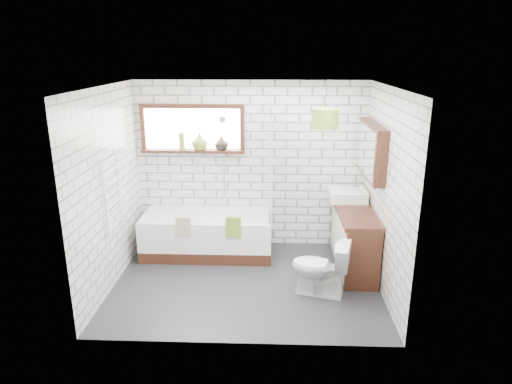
{
  "coord_description": "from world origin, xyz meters",
  "views": [
    {
      "loc": [
        0.33,
        -5.33,
        2.89
      ],
      "look_at": [
        0.12,
        0.25,
        1.16
      ],
      "focal_mm": 32.0,
      "sensor_mm": 36.0,
      "label": 1
    }
  ],
  "objects_px": {
    "vanity": "(354,238)",
    "pendant": "(325,118)",
    "basin": "(347,195)",
    "toilet": "(320,268)",
    "bathtub": "(208,234)"
  },
  "relations": [
    {
      "from": "pendant",
      "to": "toilet",
      "type": "bearing_deg",
      "value": -94.68
    },
    {
      "from": "toilet",
      "to": "pendant",
      "type": "height_order",
      "value": "pendant"
    },
    {
      "from": "vanity",
      "to": "pendant",
      "type": "height_order",
      "value": "pendant"
    },
    {
      "from": "vanity",
      "to": "basin",
      "type": "xyz_separation_m",
      "value": [
        -0.06,
        0.37,
        0.5
      ]
    },
    {
      "from": "vanity",
      "to": "basin",
      "type": "height_order",
      "value": "basin"
    },
    {
      "from": "basin",
      "to": "pendant",
      "type": "relative_size",
      "value": 1.61
    },
    {
      "from": "basin",
      "to": "pendant",
      "type": "bearing_deg",
      "value": -125.46
    },
    {
      "from": "bathtub",
      "to": "basin",
      "type": "distance_m",
      "value": 2.11
    },
    {
      "from": "vanity",
      "to": "toilet",
      "type": "distance_m",
      "value": 0.97
    },
    {
      "from": "basin",
      "to": "toilet",
      "type": "bearing_deg",
      "value": -112.3
    },
    {
      "from": "bathtub",
      "to": "toilet",
      "type": "bearing_deg",
      "value": -36.33
    },
    {
      "from": "vanity",
      "to": "pendant",
      "type": "distance_m",
      "value": 1.76
    },
    {
      "from": "bathtub",
      "to": "basin",
      "type": "xyz_separation_m",
      "value": [
        2.02,
        0.03,
        0.62
      ]
    },
    {
      "from": "vanity",
      "to": "basin",
      "type": "bearing_deg",
      "value": 99.23
    },
    {
      "from": "toilet",
      "to": "vanity",
      "type": "bearing_deg",
      "value": 161.3
    }
  ]
}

